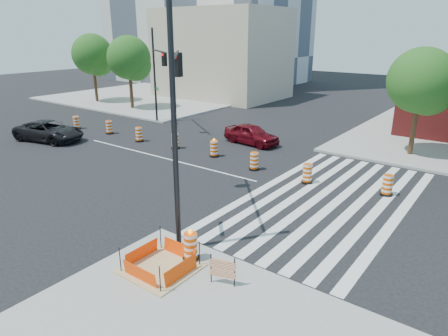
{
  "coord_description": "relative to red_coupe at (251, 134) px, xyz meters",
  "views": [
    {
      "loc": [
        17.42,
        -16.79,
        7.53
      ],
      "look_at": [
        6.74,
        -2.54,
        1.4
      ],
      "focal_mm": 32.0,
      "sensor_mm": 36.0,
      "label": 1
    }
  ],
  "objects": [
    {
      "name": "ground",
      "position": [
        -2.69,
        -6.08,
        -0.7
      ],
      "size": [
        120.0,
        120.0,
        0.0
      ],
      "primitive_type": "plane",
      "color": "black",
      "rests_on": "ground"
    },
    {
      "name": "sidewalk_nw",
      "position": [
        -20.69,
        11.92,
        -0.63
      ],
      "size": [
        22.0,
        22.0,
        0.15
      ],
      "primitive_type": "cube",
      "color": "gray",
      "rests_on": "ground"
    },
    {
      "name": "crosswalk_east",
      "position": [
        8.26,
        -6.08,
        -0.7
      ],
      "size": [
        6.75,
        13.5,
        0.01
      ],
      "color": "silver",
      "rests_on": "ground"
    },
    {
      "name": "lane_centerline",
      "position": [
        -2.69,
        -6.08,
        -0.7
      ],
      "size": [
        14.0,
        0.12,
        0.01
      ],
      "primitive_type": "cube",
      "color": "silver",
      "rests_on": "ground"
    },
    {
      "name": "excavation_pit",
      "position": [
        6.31,
        -15.08,
        -0.48
      ],
      "size": [
        2.2,
        2.2,
        0.9
      ],
      "color": "tan",
      "rests_on": "ground"
    },
    {
      "name": "beige_midrise",
      "position": [
        -14.69,
        15.92,
        4.3
      ],
      "size": [
        14.0,
        10.0,
        10.0
      ],
      "primitive_type": "cube",
      "color": "tan",
      "rests_on": "ground"
    },
    {
      "name": "red_coupe",
      "position": [
        0.0,
        0.0,
        0.0
      ],
      "size": [
        4.29,
        2.11,
        1.41
      ],
      "primitive_type": "imported",
      "rotation": [
        0.0,
        0.0,
        1.46
      ],
      "color": "#56070F",
      "rests_on": "ground"
    },
    {
      "name": "dark_suv",
      "position": [
        -12.18,
        -8.01,
        0.02
      ],
      "size": [
        5.59,
        3.55,
        1.44
      ],
      "primitive_type": "imported",
      "rotation": [
        0.0,
        0.0,
        1.81
      ],
      "color": "black",
      "rests_on": "ground"
    },
    {
      "name": "signal_pole_se",
      "position": [
        4.57,
        -12.27,
        4.43
      ],
      "size": [
        4.28,
        4.86,
        8.37
      ],
      "rotation": [
        0.0,
        0.0,
        2.29
      ],
      "color": "black",
      "rests_on": "ground"
    },
    {
      "name": "signal_pole_nw",
      "position": [
        -9.16,
        0.12,
        4.0
      ],
      "size": [
        4.85,
        3.39,
        7.66
      ],
      "rotation": [
        0.0,
        0.0,
        -0.6
      ],
      "color": "black",
      "rests_on": "ground"
    },
    {
      "name": "pit_drum",
      "position": [
        6.73,
        -14.06,
        -0.08
      ],
      "size": [
        0.58,
        0.58,
        1.13
      ],
      "color": "black",
      "rests_on": "ground"
    },
    {
      "name": "barricade",
      "position": [
        8.44,
        -14.53,
        -0.01
      ],
      "size": [
        0.8,
        0.31,
        0.98
      ],
      "rotation": [
        0.0,
        0.0,
        0.33
      ],
      "color": "#DC4C04",
      "rests_on": "ground"
    },
    {
      "name": "tree_north_a",
      "position": [
        -23.14,
        4.23,
        4.22
      ],
      "size": [
        4.31,
        4.31,
        7.32
      ],
      "color": "#382314",
      "rests_on": "ground"
    },
    {
      "name": "tree_north_b",
      "position": [
        -16.82,
        3.84,
        4.12
      ],
      "size": [
        4.23,
        4.23,
        7.19
      ],
      "color": "#382314",
      "rests_on": "ground"
    },
    {
      "name": "tree_north_c",
      "position": [
        9.68,
        3.66,
        3.79
      ],
      "size": [
        3.94,
        3.94,
        6.69
      ],
      "color": "#382314",
      "rests_on": "ground"
    },
    {
      "name": "median_drum_0",
      "position": [
        -13.89,
        -4.63,
        -0.22
      ],
      "size": [
        0.6,
        0.6,
        1.02
      ],
      "color": "black",
      "rests_on": "ground"
    },
    {
      "name": "median_drum_1",
      "position": [
        -10.39,
        -4.11,
        -0.22
      ],
      "size": [
        0.6,
        0.6,
        1.02
      ],
      "color": "black",
      "rests_on": "ground"
    },
    {
      "name": "median_drum_2",
      "position": [
        -6.8,
        -4.28,
        -0.22
      ],
      "size": [
        0.6,
        0.6,
        1.02
      ],
      "color": "black",
      "rests_on": "ground"
    },
    {
      "name": "median_drum_3",
      "position": [
        -3.47,
        -4.06,
        -0.22
      ],
      "size": [
        0.6,
        0.6,
        1.02
      ],
      "color": "black",
      "rests_on": "ground"
    },
    {
      "name": "median_drum_4",
      "position": [
        -0.24,
        -3.93,
        -0.21
      ],
      "size": [
        0.6,
        0.6,
        1.18
      ],
      "color": "black",
      "rests_on": "ground"
    },
    {
      "name": "median_drum_5",
      "position": [
        3.16,
        -4.55,
        -0.22
      ],
      "size": [
        0.6,
        0.6,
        1.02
      ],
      "color": "black",
      "rests_on": "ground"
    },
    {
      "name": "median_drum_6",
      "position": [
        6.51,
        -4.66,
        -0.22
      ],
      "size": [
        0.6,
        0.6,
        1.02
      ],
      "color": "black",
      "rests_on": "ground"
    },
    {
      "name": "median_drum_7",
      "position": [
        10.33,
        -3.88,
        -0.22
      ],
      "size": [
        0.6,
        0.6,
        1.02
      ],
      "color": "black",
      "rests_on": "ground"
    }
  ]
}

